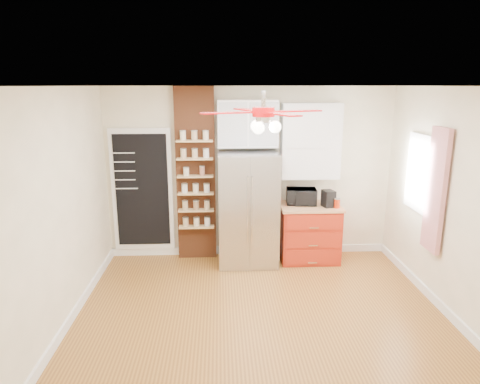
{
  "coord_description": "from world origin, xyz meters",
  "views": [
    {
      "loc": [
        -0.48,
        -4.63,
        2.71
      ],
      "look_at": [
        -0.21,
        0.9,
        1.32
      ],
      "focal_mm": 32.0,
      "sensor_mm": 36.0,
      "label": 1
    }
  ],
  "objects_px": {
    "ceiling_fan": "(263,112)",
    "pantry_jar_oats": "(186,172)",
    "toaster_oven": "(301,196)",
    "coffee_maker": "(328,199)",
    "red_cabinet": "(309,233)",
    "canister_left": "(337,204)",
    "fridge": "(248,209)"
  },
  "relations": [
    {
      "from": "pantry_jar_oats",
      "to": "coffee_maker",
      "type": "bearing_deg",
      "value": -4.49
    },
    {
      "from": "fridge",
      "to": "coffee_maker",
      "type": "relative_size",
      "value": 6.87
    },
    {
      "from": "canister_left",
      "to": "pantry_jar_oats",
      "type": "bearing_deg",
      "value": 173.78
    },
    {
      "from": "toaster_oven",
      "to": "pantry_jar_oats",
      "type": "xyz_separation_m",
      "value": [
        -1.77,
        0.01,
        0.41
      ]
    },
    {
      "from": "ceiling_fan",
      "to": "red_cabinet",
      "type": "bearing_deg",
      "value": 61.29
    },
    {
      "from": "red_cabinet",
      "to": "ceiling_fan",
      "type": "distance_m",
      "value": 2.75
    },
    {
      "from": "ceiling_fan",
      "to": "pantry_jar_oats",
      "type": "relative_size",
      "value": 11.85
    },
    {
      "from": "canister_left",
      "to": "coffee_maker",
      "type": "bearing_deg",
      "value": 145.47
    },
    {
      "from": "canister_left",
      "to": "red_cabinet",
      "type": "bearing_deg",
      "value": 156.04
    },
    {
      "from": "fridge",
      "to": "pantry_jar_oats",
      "type": "relative_size",
      "value": 14.81
    },
    {
      "from": "fridge",
      "to": "toaster_oven",
      "type": "height_order",
      "value": "fridge"
    },
    {
      "from": "red_cabinet",
      "to": "canister_left",
      "type": "xyz_separation_m",
      "value": [
        0.37,
        -0.16,
        0.52
      ]
    },
    {
      "from": "red_cabinet",
      "to": "ceiling_fan",
      "type": "relative_size",
      "value": 0.67
    },
    {
      "from": "canister_left",
      "to": "pantry_jar_oats",
      "type": "xyz_separation_m",
      "value": [
        -2.28,
        0.25,
        0.46
      ]
    },
    {
      "from": "coffee_maker",
      "to": "canister_left",
      "type": "relative_size",
      "value": 1.84
    },
    {
      "from": "ceiling_fan",
      "to": "coffee_maker",
      "type": "height_order",
      "value": "ceiling_fan"
    },
    {
      "from": "toaster_oven",
      "to": "coffee_maker",
      "type": "bearing_deg",
      "value": -16.79
    },
    {
      "from": "coffee_maker",
      "to": "toaster_oven",
      "type": "bearing_deg",
      "value": 145.81
    },
    {
      "from": "coffee_maker",
      "to": "pantry_jar_oats",
      "type": "bearing_deg",
      "value": 163.16
    },
    {
      "from": "toaster_oven",
      "to": "fridge",
      "type": "bearing_deg",
      "value": -166.82
    },
    {
      "from": "canister_left",
      "to": "pantry_jar_oats",
      "type": "relative_size",
      "value": 1.17
    },
    {
      "from": "ceiling_fan",
      "to": "canister_left",
      "type": "height_order",
      "value": "ceiling_fan"
    },
    {
      "from": "fridge",
      "to": "red_cabinet",
      "type": "distance_m",
      "value": 1.06
    },
    {
      "from": "red_cabinet",
      "to": "toaster_oven",
      "type": "xyz_separation_m",
      "value": [
        -0.13,
        0.07,
        0.57
      ]
    },
    {
      "from": "canister_left",
      "to": "pantry_jar_oats",
      "type": "height_order",
      "value": "pantry_jar_oats"
    },
    {
      "from": "coffee_maker",
      "to": "ceiling_fan",
      "type": "bearing_deg",
      "value": -138.77
    },
    {
      "from": "red_cabinet",
      "to": "toaster_oven",
      "type": "distance_m",
      "value": 0.59
    },
    {
      "from": "fridge",
      "to": "pantry_jar_oats",
      "type": "xyz_separation_m",
      "value": [
        -0.94,
        0.13,
        0.56
      ]
    },
    {
      "from": "red_cabinet",
      "to": "canister_left",
      "type": "relative_size",
      "value": 6.79
    },
    {
      "from": "red_cabinet",
      "to": "ceiling_fan",
      "type": "xyz_separation_m",
      "value": [
        -0.92,
        -1.68,
        1.97
      ]
    },
    {
      "from": "ceiling_fan",
      "to": "pantry_jar_oats",
      "type": "xyz_separation_m",
      "value": [
        -0.99,
        1.76,
        -0.99
      ]
    },
    {
      "from": "ceiling_fan",
      "to": "coffee_maker",
      "type": "relative_size",
      "value": 5.49
    }
  ]
}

